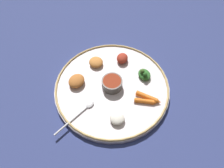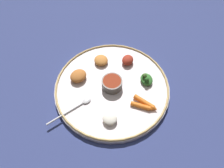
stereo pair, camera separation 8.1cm
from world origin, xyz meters
The scene contains 12 objects.
ground_plane centered at (0.00, 0.00, 0.00)m, with size 2.40×2.40×0.00m, color navy.
platter centered at (0.00, 0.00, 0.01)m, with size 0.46×0.46×0.02m, color silver.
platter_rim centered at (0.00, 0.00, 0.02)m, with size 0.45×0.45×0.01m, color tan.
center_bowl centered at (0.00, 0.00, 0.04)m, with size 0.08×0.08×0.04m.
spoon centered at (0.04, -0.16, 0.02)m, with size 0.06×0.18×0.01m.
greens_pile centered at (0.03, 0.14, 0.03)m, with size 0.07×0.06×0.04m.
carrot_near_spoon centered at (0.13, 0.07, 0.03)m, with size 0.07×0.08×0.02m.
carrot_outer centered at (0.12, 0.09, 0.03)m, with size 0.09×0.07×0.02m.
mound_chickpea centered at (-0.08, -0.11, 0.04)m, with size 0.07×0.06×0.03m, color #B2662D.
mound_squash centered at (-0.13, 0.00, 0.03)m, with size 0.06×0.06×0.03m, color #C67A38.
mound_beet centered at (-0.09, 0.11, 0.04)m, with size 0.05×0.05×0.03m, color maroon.
mound_rice_white centered at (0.14, -0.06, 0.03)m, with size 0.05×0.05×0.03m, color silver.
Camera 1 is at (0.39, -0.23, 0.71)m, focal length 32.98 mm.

